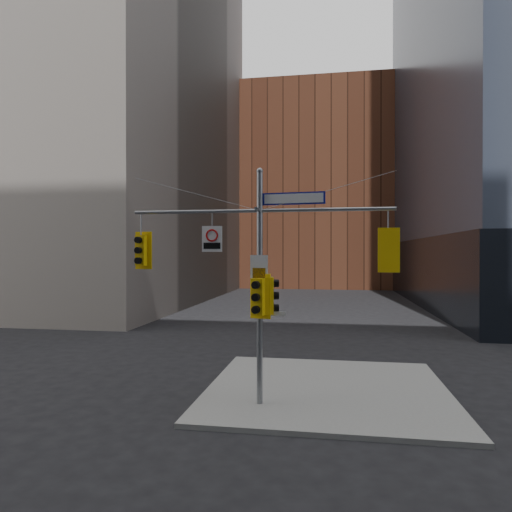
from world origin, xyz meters
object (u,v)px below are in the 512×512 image
(street_sign_blade, at_px, (293,198))
(traffic_light_pole_side, at_px, (270,296))
(traffic_light_west_arm, at_px, (141,250))
(traffic_light_pole_front, at_px, (258,297))
(signal_assembly, at_px, (260,263))
(traffic_light_east_arm, at_px, (388,250))
(regulatory_sign_arm, at_px, (212,238))

(street_sign_blade, bearing_deg, traffic_light_pole_side, -176.42)
(traffic_light_west_arm, xyz_separation_m, traffic_light_pole_front, (3.81, -0.28, -1.39))
(signal_assembly, relative_size, traffic_light_pole_side, 7.14)
(signal_assembly, xyz_separation_m, traffic_light_pole_side, (0.33, 0.02, -0.99))
(traffic_light_west_arm, height_order, traffic_light_east_arm, traffic_light_east_arm)
(traffic_light_west_arm, distance_m, traffic_light_pole_front, 4.06)
(signal_assembly, distance_m, traffic_light_pole_front, 1.04)
(traffic_light_pole_front, height_order, regulatory_sign_arm, regulatory_sign_arm)
(traffic_light_pole_front, bearing_deg, traffic_light_east_arm, 16.14)
(signal_assembly, bearing_deg, traffic_light_west_arm, 179.81)
(traffic_light_pole_side, bearing_deg, traffic_light_east_arm, -104.74)
(traffic_light_east_arm, bearing_deg, traffic_light_pole_front, 4.03)
(traffic_light_west_arm, bearing_deg, traffic_light_east_arm, 5.30)
(traffic_light_west_arm, height_order, traffic_light_pole_side, traffic_light_west_arm)
(traffic_light_pole_front, bearing_deg, traffic_light_pole_side, 53.43)
(signal_assembly, xyz_separation_m, regulatory_sign_arm, (-1.48, -0.02, 0.76))
(traffic_light_east_arm, distance_m, traffic_light_pole_front, 4.02)
(traffic_light_west_arm, relative_size, street_sign_blade, 0.63)
(traffic_light_pole_side, xyz_separation_m, regulatory_sign_arm, (-1.81, -0.04, 1.75))
(traffic_light_pole_side, xyz_separation_m, traffic_light_pole_front, (-0.32, -0.29, -0.01))
(traffic_light_west_arm, distance_m, traffic_light_east_arm, 7.57)
(signal_assembly, distance_m, traffic_light_east_arm, 3.79)
(traffic_light_west_arm, bearing_deg, street_sign_blade, 5.28)
(traffic_light_west_arm, xyz_separation_m, street_sign_blade, (4.83, -0.01, 1.55))
(traffic_light_pole_side, distance_m, regulatory_sign_arm, 2.52)
(traffic_light_pole_side, relative_size, regulatory_sign_arm, 1.41)
(traffic_light_east_arm, height_order, traffic_light_pole_front, traffic_light_east_arm)
(traffic_light_pole_side, height_order, street_sign_blade, street_sign_blade)
(traffic_light_pole_side, relative_size, traffic_light_pole_front, 0.83)
(traffic_light_east_arm, distance_m, street_sign_blade, 3.15)
(traffic_light_east_arm, relative_size, traffic_light_pole_side, 1.14)
(street_sign_blade, xyz_separation_m, regulatory_sign_arm, (-2.51, -0.02, -1.17))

